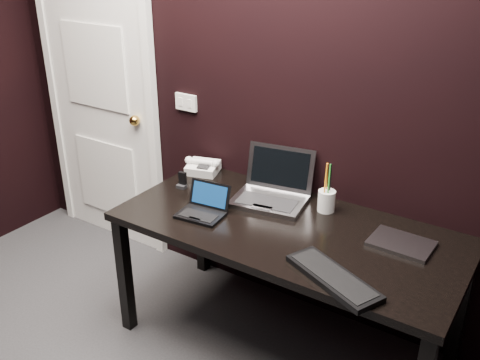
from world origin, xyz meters
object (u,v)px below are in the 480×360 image
Objects in this scene: closed_laptop at (401,243)px; silver_laptop at (272,192)px; desk at (287,239)px; ext_keyboard at (333,277)px; door at (100,97)px; netbook at (203,209)px; mobile_phone at (182,182)px; pen_cup at (326,200)px; desk_phone at (203,167)px.

silver_laptop is at bearing 174.40° from closed_laptop.
ext_keyboard is (0.38, -0.30, 0.09)m from desk.
netbook is (1.23, -0.51, -0.27)m from door.
silver_laptop is at bearing 15.38° from mobile_phone.
ext_keyboard is at bearing -62.27° from pen_cup.
mobile_phone is (0.02, -0.22, -0.01)m from desk_phone.
mobile_phone is at bearing -164.62° from silver_laptop.
netbook is 2.73× the size of mobile_phone.
netbook is at bearing -142.94° from pen_cup.
door is at bearing 173.06° from silver_laptop.
desk is (1.65, -0.38, -0.38)m from door.
desk is 0.30m from pen_cup.
closed_laptop reaches higher than desk.
door is 2.15m from ext_keyboard.
desk is 3.63× the size of ext_keyboard.
door is at bearing 167.18° from desk.
ext_keyboard is 0.45m from closed_laptop.
ext_keyboard is 1.78× the size of pen_cup.
desk is 0.31m from silver_laptop.
mobile_phone reaches higher than ext_keyboard.
netbook is 0.52m from desk_phone.
desk_phone reaches higher than mobile_phone.
netbook is 0.95× the size of pen_cup.
desk is at bearing -21.33° from desk_phone.
door is 1.73m from desk.
pen_cup is at bearing 164.43° from closed_laptop.
desk_phone is 2.44× the size of mobile_phone.
silver_laptop is 1.62× the size of pen_cup.
pen_cup is at bearing 13.30° from mobile_phone.
pen_cup is at bearing -4.16° from door.
silver_laptop is (1.45, -0.18, -0.26)m from door.
desk is 6.47× the size of pen_cup.
mobile_phone is at bearing -176.89° from closed_laptop.
ext_keyboard is 2.10× the size of desk_phone.
silver_laptop is 0.76m from ext_keyboard.
pen_cup reaches higher than silver_laptop.
mobile_phone is (-1.08, 0.36, 0.02)m from ext_keyboard.
pen_cup is at bearing 70.29° from desk.
door reaches higher than netbook.
closed_laptop is (2.17, -0.25, -0.30)m from door.
closed_laptop is at bearing -5.60° from silver_laptop.
netbook is at bearing -53.03° from desk_phone.
desk_phone is 0.85× the size of pen_cup.
door is 7.53× the size of closed_laptop.
door reaches higher than silver_laptop.
mobile_phone is (-0.29, 0.19, 0.00)m from netbook.
netbook is 0.97m from closed_laptop.
door is 9.59× the size of desk_phone.
mobile_phone is (0.94, -0.31, -0.27)m from door.
silver_laptop is 0.30m from pen_cup.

